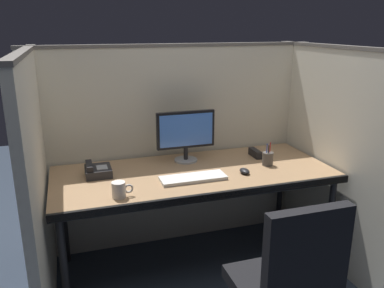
{
  "coord_description": "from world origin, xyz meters",
  "views": [
    {
      "loc": [
        -0.79,
        -2.1,
        1.7
      ],
      "look_at": [
        0.0,
        0.35,
        0.92
      ],
      "focal_mm": 36.74,
      "sensor_mm": 36.0,
      "label": 1
    }
  ],
  "objects_px": {
    "pen_cup": "(268,159)",
    "red_stapler": "(255,153)",
    "desk": "(195,178)",
    "monitor_center": "(186,133)",
    "coffee_mug": "(119,190)",
    "computer_mouse": "(245,171)",
    "desk_phone": "(97,171)",
    "keyboard_main": "(193,178)"
  },
  "relations": [
    {
      "from": "desk_phone",
      "to": "red_stapler",
      "type": "height_order",
      "value": "desk_phone"
    },
    {
      "from": "coffee_mug",
      "to": "pen_cup",
      "type": "bearing_deg",
      "value": 12.02
    },
    {
      "from": "desk_phone",
      "to": "coffee_mug",
      "type": "distance_m",
      "value": 0.41
    },
    {
      "from": "coffee_mug",
      "to": "monitor_center",
      "type": "bearing_deg",
      "value": 41.85
    },
    {
      "from": "keyboard_main",
      "to": "desk_phone",
      "type": "xyz_separation_m",
      "value": [
        -0.59,
        0.27,
        0.02
      ]
    },
    {
      "from": "desk",
      "to": "monitor_center",
      "type": "height_order",
      "value": "monitor_center"
    },
    {
      "from": "computer_mouse",
      "to": "monitor_center",
      "type": "bearing_deg",
      "value": 129.65
    },
    {
      "from": "monitor_center",
      "to": "pen_cup",
      "type": "bearing_deg",
      "value": -26.62
    },
    {
      "from": "pen_cup",
      "to": "coffee_mug",
      "type": "xyz_separation_m",
      "value": [
        -1.08,
        -0.23,
        -0.0
      ]
    },
    {
      "from": "desk",
      "to": "computer_mouse",
      "type": "relative_size",
      "value": 19.79
    },
    {
      "from": "pen_cup",
      "to": "computer_mouse",
      "type": "bearing_deg",
      "value": -156.13
    },
    {
      "from": "computer_mouse",
      "to": "pen_cup",
      "type": "height_order",
      "value": "pen_cup"
    },
    {
      "from": "pen_cup",
      "to": "desk_phone",
      "type": "xyz_separation_m",
      "value": [
        -1.18,
        0.17,
        -0.02
      ]
    },
    {
      "from": "desk_phone",
      "to": "monitor_center",
      "type": "bearing_deg",
      "value": 8.78
    },
    {
      "from": "pen_cup",
      "to": "monitor_center",
      "type": "bearing_deg",
      "value": 153.38
    },
    {
      "from": "computer_mouse",
      "to": "pen_cup",
      "type": "relative_size",
      "value": 0.57
    },
    {
      "from": "monitor_center",
      "to": "desk_phone",
      "type": "height_order",
      "value": "monitor_center"
    },
    {
      "from": "desk",
      "to": "monitor_center",
      "type": "relative_size",
      "value": 4.42
    },
    {
      "from": "desk_phone",
      "to": "red_stapler",
      "type": "xyz_separation_m",
      "value": [
        1.18,
        0.04,
        -0.01
      ]
    },
    {
      "from": "pen_cup",
      "to": "desk_phone",
      "type": "distance_m",
      "value": 1.19
    },
    {
      "from": "pen_cup",
      "to": "red_stapler",
      "type": "bearing_deg",
      "value": 89.56
    },
    {
      "from": "monitor_center",
      "to": "pen_cup",
      "type": "distance_m",
      "value": 0.62
    },
    {
      "from": "keyboard_main",
      "to": "coffee_mug",
      "type": "xyz_separation_m",
      "value": [
        -0.49,
        -0.13,
        0.04
      ]
    },
    {
      "from": "monitor_center",
      "to": "red_stapler",
      "type": "distance_m",
      "value": 0.57
    },
    {
      "from": "pen_cup",
      "to": "red_stapler",
      "type": "height_order",
      "value": "pen_cup"
    },
    {
      "from": "desk",
      "to": "pen_cup",
      "type": "distance_m",
      "value": 0.55
    },
    {
      "from": "coffee_mug",
      "to": "red_stapler",
      "type": "xyz_separation_m",
      "value": [
        1.09,
        0.43,
        -0.02
      ]
    },
    {
      "from": "desk",
      "to": "red_stapler",
      "type": "bearing_deg",
      "value": 17.27
    },
    {
      "from": "computer_mouse",
      "to": "pen_cup",
      "type": "distance_m",
      "value": 0.25
    },
    {
      "from": "desk_phone",
      "to": "coffee_mug",
      "type": "height_order",
      "value": "coffee_mug"
    },
    {
      "from": "desk_phone",
      "to": "desk",
      "type": "bearing_deg",
      "value": -11.63
    },
    {
      "from": "computer_mouse",
      "to": "coffee_mug",
      "type": "bearing_deg",
      "value": -171.35
    },
    {
      "from": "red_stapler",
      "to": "pen_cup",
      "type": "bearing_deg",
      "value": -90.44
    },
    {
      "from": "desk",
      "to": "computer_mouse",
      "type": "distance_m",
      "value": 0.34
    },
    {
      "from": "computer_mouse",
      "to": "pen_cup",
      "type": "bearing_deg",
      "value": 23.87
    },
    {
      "from": "pen_cup",
      "to": "coffee_mug",
      "type": "height_order",
      "value": "pen_cup"
    },
    {
      "from": "desk",
      "to": "coffee_mug",
      "type": "xyz_separation_m",
      "value": [
        -0.55,
        -0.26,
        0.1
      ]
    },
    {
      "from": "keyboard_main",
      "to": "desk_phone",
      "type": "relative_size",
      "value": 2.26
    },
    {
      "from": "desk",
      "to": "coffee_mug",
      "type": "height_order",
      "value": "coffee_mug"
    },
    {
      "from": "keyboard_main",
      "to": "desk_phone",
      "type": "bearing_deg",
      "value": 155.53
    },
    {
      "from": "desk_phone",
      "to": "computer_mouse",
      "type": "bearing_deg",
      "value": -15.64
    },
    {
      "from": "monitor_center",
      "to": "keyboard_main",
      "type": "bearing_deg",
      "value": -99.56
    }
  ]
}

